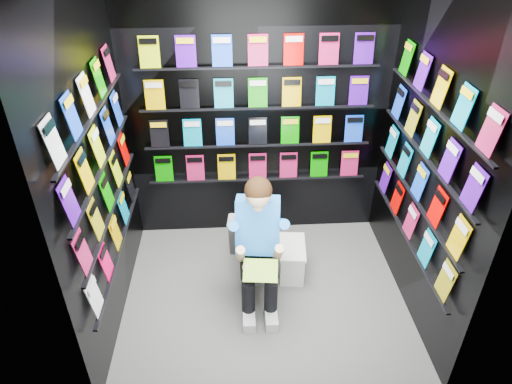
{
  "coord_description": "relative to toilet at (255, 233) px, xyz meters",
  "views": [
    {
      "loc": [
        -0.25,
        -2.87,
        2.92
      ],
      "look_at": [
        -0.07,
        0.15,
        0.98
      ],
      "focal_mm": 32.0,
      "sensor_mm": 36.0,
      "label": 1
    }
  ],
  "objects": [
    {
      "name": "floor",
      "position": [
        0.06,
        -0.41,
        -0.37
      ],
      "size": [
        2.4,
        2.4,
        0.0
      ],
      "primitive_type": "plane",
      "color": "#5B5B59",
      "rests_on": "ground"
    },
    {
      "name": "wall_back",
      "position": [
        0.06,
        0.59,
        0.93
      ],
      "size": [
        2.4,
        0.04,
        2.6
      ],
      "primitive_type": "cube",
      "color": "black",
      "rests_on": "floor"
    },
    {
      "name": "wall_front",
      "position": [
        0.06,
        -1.41,
        0.93
      ],
      "size": [
        2.4,
        0.04,
        2.6
      ],
      "primitive_type": "cube",
      "color": "black",
      "rests_on": "floor"
    },
    {
      "name": "wall_left",
      "position": [
        -1.14,
        -0.41,
        0.93
      ],
      "size": [
        0.04,
        2.0,
        2.6
      ],
      "primitive_type": "cube",
      "color": "black",
      "rests_on": "floor"
    },
    {
      "name": "wall_right",
      "position": [
        1.26,
        -0.41,
        0.93
      ],
      "size": [
        0.04,
        2.0,
        2.6
      ],
      "primitive_type": "cube",
      "color": "black",
      "rests_on": "floor"
    },
    {
      "name": "comics_back",
      "position": [
        0.06,
        0.56,
        0.94
      ],
      "size": [
        2.1,
        0.06,
        1.37
      ],
      "primitive_type": null,
      "color": "#EB004E",
      "rests_on": "wall_back"
    },
    {
      "name": "comics_left",
      "position": [
        -1.11,
        -0.41,
        0.94
      ],
      "size": [
        0.06,
        1.7,
        1.37
      ],
      "primitive_type": null,
      "color": "#EB004E",
      "rests_on": "wall_left"
    },
    {
      "name": "comics_right",
      "position": [
        1.23,
        -0.41,
        0.94
      ],
      "size": [
        0.06,
        1.7,
        1.37
      ],
      "primitive_type": null,
      "color": "#EB004E",
      "rests_on": "wall_right"
    },
    {
      "name": "toilet",
      "position": [
        0.0,
        0.0,
        0.0
      ],
      "size": [
        0.5,
        0.79,
        0.73
      ],
      "primitive_type": "imported",
      "rotation": [
        0.0,
        0.0,
        3.03
      ],
      "color": "white",
      "rests_on": "floor"
    },
    {
      "name": "longbox",
      "position": [
        0.33,
        -0.14,
        -0.22
      ],
      "size": [
        0.24,
        0.4,
        0.29
      ],
      "primitive_type": "cube",
      "rotation": [
        0.0,
        0.0,
        -0.1
      ],
      "color": "white",
      "rests_on": "floor"
    },
    {
      "name": "longbox_lid",
      "position": [
        0.33,
        -0.14,
        -0.07
      ],
      "size": [
        0.27,
        0.42,
        0.03
      ],
      "primitive_type": "cube",
      "rotation": [
        0.0,
        0.0,
        -0.1
      ],
      "color": "white",
      "rests_on": "longbox"
    },
    {
      "name": "reader",
      "position": [
        0.0,
        -0.38,
        0.37
      ],
      "size": [
        0.54,
        0.74,
        1.27
      ],
      "primitive_type": null,
      "rotation": [
        0.0,
        0.0,
        -0.11
      ],
      "color": "#257FEA",
      "rests_on": "toilet"
    },
    {
      "name": "held_comic",
      "position": [
        0.0,
        -0.73,
        0.21
      ],
      "size": [
        0.27,
        0.18,
        0.11
      ],
      "primitive_type": "cube",
      "rotation": [
        -0.96,
        0.0,
        -0.11
      ],
      "color": "green",
      "rests_on": "reader"
    }
  ]
}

